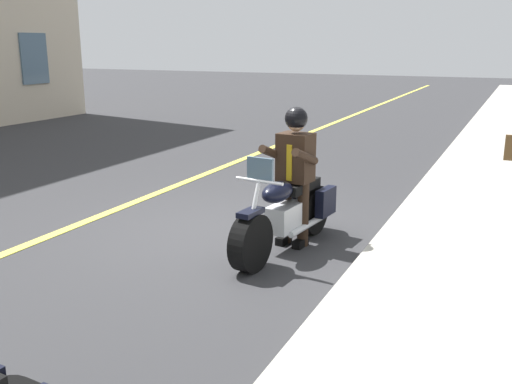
{
  "coord_description": "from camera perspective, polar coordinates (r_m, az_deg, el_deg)",
  "views": [
    {
      "loc": [
        6.51,
        3.54,
        2.48
      ],
      "look_at": [
        0.47,
        0.71,
        0.75
      ],
      "focal_mm": 40.4,
      "sensor_mm": 36.0,
      "label": 1
    }
  ],
  "objects": [
    {
      "name": "ground_plane",
      "position": [
        7.82,
        -3.26,
        -3.99
      ],
      "size": [
        80.0,
        80.0,
        0.0
      ],
      "primitive_type": "plane",
      "color": "#333335"
    },
    {
      "name": "lane_center_stripe",
      "position": [
        8.9,
        -14.68,
        -2.1
      ],
      "size": [
        60.0,
        0.16,
        0.01
      ],
      "primitive_type": "cube",
      "color": "#E5DB4C",
      "rests_on": "ground_plane"
    },
    {
      "name": "motorcycle_main",
      "position": [
        7.07,
        3.1,
        -2.15
      ],
      "size": [
        2.22,
        0.74,
        1.26
      ],
      "color": "black",
      "rests_on": "ground_plane"
    },
    {
      "name": "rider_main",
      "position": [
        7.09,
        3.87,
        2.75
      ],
      "size": [
        0.66,
        0.6,
        1.74
      ],
      "color": "black",
      "rests_on": "ground_plane"
    }
  ]
}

